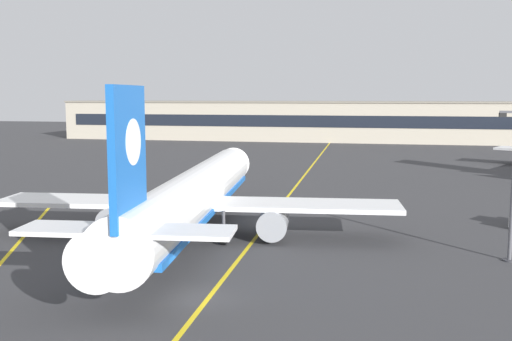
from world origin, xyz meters
TOP-DOWN VIEW (x-y plane):
  - ground_plane at (0.00, 0.00)m, footprint 400.00×400.00m
  - taxiway_centreline at (0.00, 30.00)m, footprint 4.62×179.96m
  - airliner_foreground at (-4.30, 13.54)m, footprint 32.32×41.52m
  - terminal_building at (1.39, 115.23)m, footprint 143.13×12.40m

SIDE VIEW (x-z plane):
  - ground_plane at x=0.00m, z-range 0.00..0.00m
  - taxiway_centreline at x=0.00m, z-range 0.00..0.01m
  - airliner_foreground at x=-4.30m, z-range -2.46..9.19m
  - terminal_building at x=1.39m, z-range 0.01..9.77m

